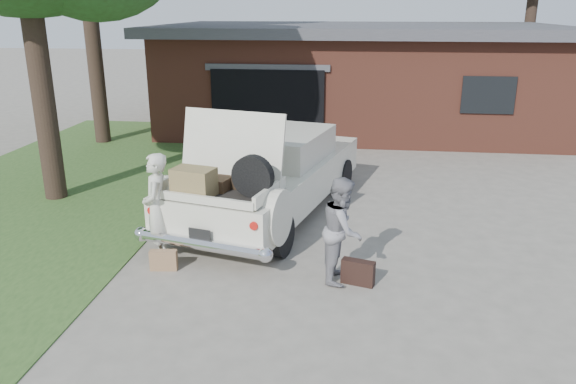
# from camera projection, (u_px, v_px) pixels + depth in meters

# --- Properties ---
(ground) EXTENTS (90.00, 90.00, 0.00)m
(ground) POSITION_uv_depth(u_px,v_px,m) (283.00, 273.00, 8.55)
(ground) COLOR gray
(ground) RESTS_ON ground
(grass_strip) EXTENTS (6.00, 16.00, 0.02)m
(grass_strip) POSITION_uv_depth(u_px,v_px,m) (47.00, 195.00, 12.01)
(grass_strip) COLOR #2D4C1E
(grass_strip) RESTS_ON ground
(house) EXTENTS (12.80, 7.80, 3.30)m
(house) POSITION_uv_depth(u_px,v_px,m) (357.00, 75.00, 18.71)
(house) COLOR brown
(house) RESTS_ON ground
(sedan) EXTENTS (3.39, 5.85, 2.26)m
(sedan) POSITION_uv_depth(u_px,v_px,m) (269.00, 173.00, 10.77)
(sedan) COLOR beige
(sedan) RESTS_ON ground
(woman_left) EXTENTS (0.55, 0.71, 1.74)m
(woman_left) POSITION_uv_depth(u_px,v_px,m) (156.00, 208.00, 8.77)
(woman_left) COLOR beige
(woman_left) RESTS_ON ground
(woman_right) EXTENTS (0.66, 0.81, 1.57)m
(woman_right) POSITION_uv_depth(u_px,v_px,m) (343.00, 230.00, 8.13)
(woman_right) COLOR gray
(woman_right) RESTS_ON ground
(suitcase_left) EXTENTS (0.43, 0.18, 0.32)m
(suitcase_left) POSITION_uv_depth(u_px,v_px,m) (164.00, 260.00, 8.60)
(suitcase_left) COLOR #9D744F
(suitcase_left) RESTS_ON ground
(suitcase_right) EXTENTS (0.51, 0.28, 0.37)m
(suitcase_right) POSITION_uv_depth(u_px,v_px,m) (358.00, 272.00, 8.15)
(suitcase_right) COLOR black
(suitcase_right) RESTS_ON ground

